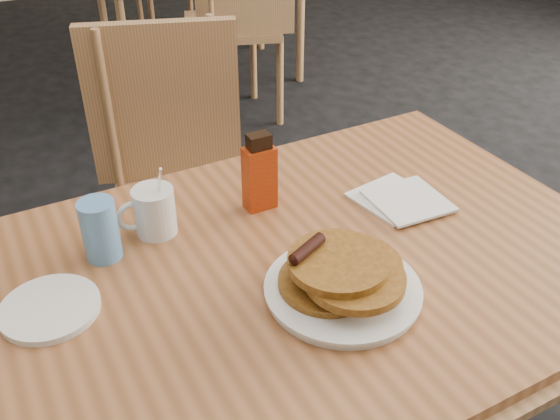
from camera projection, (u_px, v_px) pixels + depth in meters
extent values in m
cube|color=#955B35|center=(293.00, 271.00, 1.14)|extent=(1.29, 0.92, 0.04)
cube|color=#AC7751|center=(293.00, 277.00, 1.15)|extent=(1.34, 0.96, 0.02)
cylinder|color=#AC7751|center=(414.00, 258.00, 1.78)|extent=(0.04, 0.04, 0.71)
cylinder|color=#AC7751|center=(125.00, 46.00, 3.27)|extent=(0.04, 0.04, 0.71)
cube|color=#AC7751|center=(190.00, 214.00, 1.77)|extent=(0.53, 0.53, 0.04)
cube|color=#AC7751|center=(163.00, 104.00, 1.78)|extent=(0.43, 0.15, 0.47)
cylinder|color=#AC7751|center=(155.00, 333.00, 1.72)|extent=(0.04, 0.04, 0.44)
cylinder|color=#AC7751|center=(231.00, 235.00, 2.10)|extent=(0.04, 0.04, 0.44)
cylinder|color=#AC7751|center=(153.00, 22.00, 4.03)|extent=(0.04, 0.04, 0.46)
cylinder|color=#AC7751|center=(190.00, 1.00, 4.42)|extent=(0.04, 0.04, 0.46)
cube|color=#AC7751|center=(231.00, 26.00, 3.11)|extent=(0.56, 0.56, 0.04)
cylinder|color=#AC7751|center=(211.00, 94.00, 3.05)|extent=(0.04, 0.04, 0.47)
cylinder|color=#AC7751|center=(253.00, 58.00, 3.46)|extent=(0.04, 0.04, 0.47)
cylinder|color=silver|center=(343.00, 291.00, 1.06)|extent=(0.26, 0.26, 0.02)
cylinder|color=silver|center=(343.00, 287.00, 1.05)|extent=(0.27, 0.27, 0.01)
cylinder|color=#955B1F|center=(327.00, 282.00, 1.05)|extent=(0.17, 0.17, 0.01)
cylinder|color=#955B1F|center=(353.00, 266.00, 1.06)|extent=(0.17, 0.17, 0.01)
cylinder|color=#955B1F|center=(355.00, 279.00, 1.01)|extent=(0.17, 0.17, 0.01)
cylinder|color=#955B1F|center=(338.00, 262.00, 1.02)|extent=(0.17, 0.17, 0.01)
cylinder|color=black|center=(307.00, 249.00, 1.02)|extent=(0.08, 0.06, 0.02)
cylinder|color=silver|center=(155.00, 211.00, 1.19)|extent=(0.08, 0.08, 0.09)
torus|color=silver|center=(133.00, 216.00, 1.17)|extent=(0.06, 0.01, 0.06)
cylinder|color=black|center=(152.00, 194.00, 1.17)|extent=(0.07, 0.07, 0.01)
cylinder|color=silver|center=(159.00, 195.00, 1.17)|extent=(0.02, 0.05, 0.14)
cube|color=maroon|center=(260.00, 178.00, 1.25)|extent=(0.06, 0.04, 0.14)
cube|color=black|center=(259.00, 141.00, 1.20)|extent=(0.05, 0.03, 0.03)
cube|color=silver|center=(393.00, 198.00, 1.31)|extent=(0.18, 0.18, 0.01)
cube|color=silver|center=(408.00, 201.00, 1.29)|extent=(0.15, 0.15, 0.01)
cylinder|color=#548AC5|center=(100.00, 230.00, 1.12)|extent=(0.08, 0.08, 0.12)
cylinder|color=silver|center=(50.00, 308.00, 1.02)|extent=(0.21, 0.21, 0.01)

